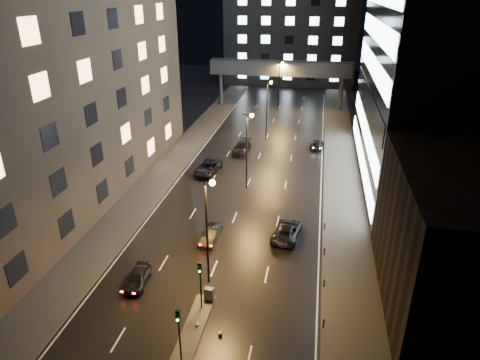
{
  "coord_description": "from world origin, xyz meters",
  "views": [
    {
      "loc": [
        8.51,
        -22.25,
        24.28
      ],
      "look_at": [
        0.31,
        21.71,
        4.0
      ],
      "focal_mm": 32.0,
      "sensor_mm": 36.0,
      "label": 1
    }
  ],
  "objects_px": {
    "car_toward_b": "(317,144)",
    "car_away_c": "(208,168)",
    "car_away_d": "(242,148)",
    "car_away_b": "(211,235)",
    "car_away_a": "(138,277)",
    "utility_cabinet": "(209,294)",
    "car_toward_a": "(287,231)"
  },
  "relations": [
    {
      "from": "car_away_c",
      "to": "car_away_d",
      "type": "xyz_separation_m",
      "value": [
        3.3,
        9.07,
        -0.01
      ]
    },
    {
      "from": "car_away_b",
      "to": "car_away_c",
      "type": "relative_size",
      "value": 0.73
    },
    {
      "from": "car_away_d",
      "to": "car_toward_b",
      "type": "bearing_deg",
      "value": 23.51
    },
    {
      "from": "car_away_b",
      "to": "car_away_d",
      "type": "xyz_separation_m",
      "value": [
        -1.48,
        26.27,
        0.11
      ]
    },
    {
      "from": "utility_cabinet",
      "to": "car_toward_b",
      "type": "bearing_deg",
      "value": 82.8
    },
    {
      "from": "car_away_d",
      "to": "utility_cabinet",
      "type": "relative_size",
      "value": 4.71
    },
    {
      "from": "car_away_a",
      "to": "car_away_c",
      "type": "xyz_separation_m",
      "value": [
        -0.15,
        25.41,
        0.11
      ]
    },
    {
      "from": "car_away_c",
      "to": "car_away_d",
      "type": "distance_m",
      "value": 9.65
    },
    {
      "from": "car_toward_b",
      "to": "utility_cabinet",
      "type": "distance_m",
      "value": 40.72
    },
    {
      "from": "car_away_d",
      "to": "car_away_a",
      "type": "bearing_deg",
      "value": -92.13
    },
    {
      "from": "car_away_b",
      "to": "car_toward_b",
      "type": "relative_size",
      "value": 0.94
    },
    {
      "from": "car_away_d",
      "to": "car_toward_a",
      "type": "relative_size",
      "value": 1.01
    },
    {
      "from": "car_toward_b",
      "to": "utility_cabinet",
      "type": "xyz_separation_m",
      "value": [
        -8.09,
        -39.91,
        0.08
      ]
    },
    {
      "from": "car_away_a",
      "to": "utility_cabinet",
      "type": "height_order",
      "value": "car_away_a"
    },
    {
      "from": "car_away_c",
      "to": "car_toward_b",
      "type": "distance_m",
      "value": 20.2
    },
    {
      "from": "car_away_a",
      "to": "car_toward_a",
      "type": "xyz_separation_m",
      "value": [
        12.39,
        10.26,
        0.06
      ]
    },
    {
      "from": "car_toward_b",
      "to": "car_away_c",
      "type": "bearing_deg",
      "value": 49.51
    },
    {
      "from": "car_away_a",
      "to": "car_away_d",
      "type": "relative_size",
      "value": 0.75
    },
    {
      "from": "car_toward_b",
      "to": "car_away_a",
      "type": "bearing_deg",
      "value": 76.75
    },
    {
      "from": "car_away_a",
      "to": "car_toward_b",
      "type": "bearing_deg",
      "value": 63.18
    },
    {
      "from": "car_away_b",
      "to": "car_away_d",
      "type": "height_order",
      "value": "car_away_d"
    },
    {
      "from": "car_toward_b",
      "to": "car_toward_a",
      "type": "bearing_deg",
      "value": 92.71
    },
    {
      "from": "car_away_a",
      "to": "car_away_d",
      "type": "distance_m",
      "value": 34.62
    },
    {
      "from": "car_away_b",
      "to": "car_toward_a",
      "type": "height_order",
      "value": "car_toward_a"
    },
    {
      "from": "car_away_c",
      "to": "car_away_a",
      "type": "bearing_deg",
      "value": -81.77
    },
    {
      "from": "car_away_c",
      "to": "car_away_d",
      "type": "bearing_deg",
      "value": 77.91
    },
    {
      "from": "car_toward_a",
      "to": "utility_cabinet",
      "type": "distance_m",
      "value": 12.61
    },
    {
      "from": "car_toward_b",
      "to": "car_away_d",
      "type": "bearing_deg",
      "value": 28.17
    },
    {
      "from": "car_away_b",
      "to": "car_away_d",
      "type": "bearing_deg",
      "value": 96.43
    },
    {
      "from": "car_away_c",
      "to": "utility_cabinet",
      "type": "bearing_deg",
      "value": -67.33
    },
    {
      "from": "car_away_b",
      "to": "car_away_c",
      "type": "bearing_deg",
      "value": 108.74
    },
    {
      "from": "car_toward_a",
      "to": "car_away_c",
      "type": "bearing_deg",
      "value": -43.12
    }
  ]
}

